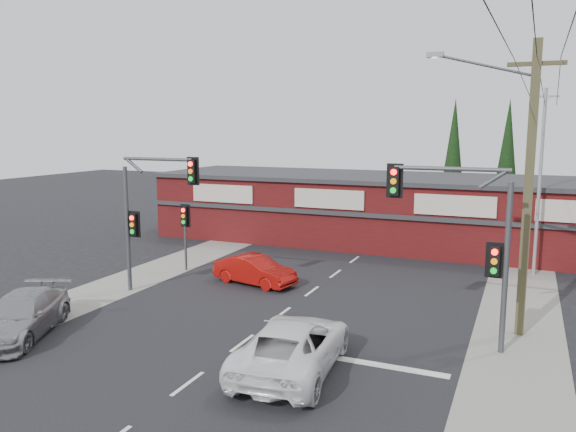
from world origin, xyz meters
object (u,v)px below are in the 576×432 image
at_px(red_sedan, 255,270).
at_px(utility_pole, 525,180).
at_px(white_suv, 293,345).
at_px(shop_building, 364,208).
at_px(silver_suv, 21,316).

distance_m(red_sedan, utility_pole, 12.36).
bearing_deg(white_suv, red_sedan, -62.04).
distance_m(shop_building, utility_pole, 17.15).
relative_size(white_suv, silver_suv, 1.10).
xyz_separation_m(shop_building, utility_pole, (9.36, -14.00, 3.26)).
distance_m(white_suv, red_sedan, 9.47).
bearing_deg(shop_building, utility_pole, -56.24).
xyz_separation_m(white_suv, utility_pole, (6.01, 5.80, 4.63)).
bearing_deg(white_suv, utility_pole, -141.46).
height_order(shop_building, utility_pole, utility_pole).
distance_m(silver_suv, utility_pole, 17.82).
bearing_deg(silver_suv, shop_building, 49.96).
bearing_deg(silver_suv, red_sedan, 40.38).
height_order(red_sedan, shop_building, shop_building).
distance_m(white_suv, silver_suv, 9.79).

